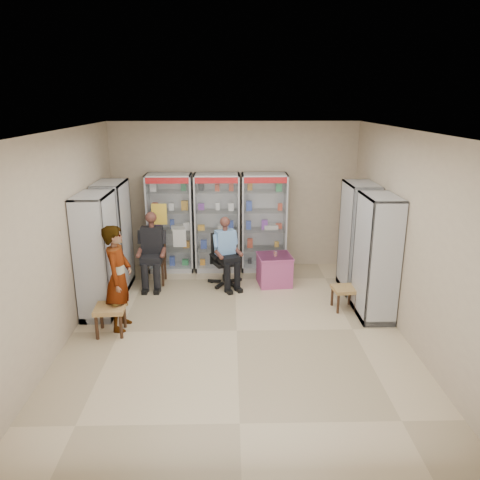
{
  "coord_description": "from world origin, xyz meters",
  "views": [
    {
      "loc": [
        -0.09,
        -6.47,
        3.41
      ],
      "look_at": [
        0.07,
        0.7,
        1.25
      ],
      "focal_mm": 35.0,
      "sensor_mm": 36.0,
      "label": 1
    }
  ],
  "objects_px": {
    "cabinet_back_right": "(264,223)",
    "woven_stool_b": "(111,320)",
    "office_chair": "(225,259)",
    "woven_stool_a": "(344,298)",
    "cabinet_back_mid": "(217,223)",
    "pink_trunk": "(274,270)",
    "wooden_chair": "(154,260)",
    "cabinet_left_near": "(97,255)",
    "cabinet_right_near": "(376,257)",
    "cabinet_left_far": "(114,236)",
    "standing_man": "(118,278)",
    "cabinet_back_left": "(170,223)",
    "seated_shopkeeper": "(225,254)",
    "cabinet_right_far": "(358,238)"
  },
  "relations": [
    {
      "from": "cabinet_back_right",
      "to": "woven_stool_b",
      "type": "bearing_deg",
      "value": -132.14
    },
    {
      "from": "office_chair",
      "to": "woven_stool_a",
      "type": "distance_m",
      "value": 2.35
    },
    {
      "from": "cabinet_back_mid",
      "to": "woven_stool_a",
      "type": "relative_size",
      "value": 5.16
    },
    {
      "from": "pink_trunk",
      "to": "wooden_chair",
      "type": "bearing_deg",
      "value": 177.16
    },
    {
      "from": "office_chair",
      "to": "woven_stool_b",
      "type": "relative_size",
      "value": 2.25
    },
    {
      "from": "cabinet_left_near",
      "to": "woven_stool_a",
      "type": "distance_m",
      "value": 4.14
    },
    {
      "from": "cabinet_right_near",
      "to": "woven_stool_b",
      "type": "distance_m",
      "value": 4.24
    },
    {
      "from": "cabinet_back_mid",
      "to": "cabinet_back_right",
      "type": "relative_size",
      "value": 1.0
    },
    {
      "from": "cabinet_back_mid",
      "to": "cabinet_back_right",
      "type": "height_order",
      "value": "same"
    },
    {
      "from": "cabinet_left_far",
      "to": "standing_man",
      "type": "height_order",
      "value": "cabinet_left_far"
    },
    {
      "from": "wooden_chair",
      "to": "pink_trunk",
      "type": "distance_m",
      "value": 2.31
    },
    {
      "from": "cabinet_back_left",
      "to": "cabinet_right_near",
      "type": "distance_m",
      "value": 4.18
    },
    {
      "from": "cabinet_right_near",
      "to": "woven_stool_a",
      "type": "height_order",
      "value": "cabinet_right_near"
    },
    {
      "from": "cabinet_back_right",
      "to": "wooden_chair",
      "type": "bearing_deg",
      "value": -161.25
    },
    {
      "from": "cabinet_back_right",
      "to": "cabinet_left_far",
      "type": "bearing_deg",
      "value": -161.81
    },
    {
      "from": "woven_stool_a",
      "to": "woven_stool_b",
      "type": "relative_size",
      "value": 0.88
    },
    {
      "from": "cabinet_left_far",
      "to": "seated_shopkeeper",
      "type": "bearing_deg",
      "value": 91.73
    },
    {
      "from": "cabinet_left_far",
      "to": "pink_trunk",
      "type": "xyz_separation_m",
      "value": [
        2.98,
        0.09,
        -0.71
      ]
    },
    {
      "from": "cabinet_back_left",
      "to": "cabinet_right_far",
      "type": "xyz_separation_m",
      "value": [
        3.53,
        -1.13,
        0.0
      ]
    },
    {
      "from": "pink_trunk",
      "to": "office_chair",
      "type": "bearing_deg",
      "value": 178.42
    },
    {
      "from": "woven_stool_a",
      "to": "standing_man",
      "type": "height_order",
      "value": "standing_man"
    },
    {
      "from": "seated_shopkeeper",
      "to": "pink_trunk",
      "type": "relative_size",
      "value": 2.09
    },
    {
      "from": "cabinet_back_mid",
      "to": "wooden_chair",
      "type": "xyz_separation_m",
      "value": [
        -1.2,
        -0.73,
        -0.53
      ]
    },
    {
      "from": "cabinet_back_right",
      "to": "woven_stool_b",
      "type": "relative_size",
      "value": 4.55
    },
    {
      "from": "woven_stool_b",
      "to": "pink_trunk",
      "type": "bearing_deg",
      "value": 35.92
    },
    {
      "from": "cabinet_back_mid",
      "to": "wooden_chair",
      "type": "distance_m",
      "value": 1.5
    },
    {
      "from": "seated_shopkeeper",
      "to": "woven_stool_b",
      "type": "relative_size",
      "value": 2.86
    },
    {
      "from": "cabinet_back_mid",
      "to": "woven_stool_b",
      "type": "xyz_separation_m",
      "value": [
        -1.55,
        -2.76,
        -0.78
      ]
    },
    {
      "from": "seated_shopkeeper",
      "to": "woven_stool_b",
      "type": "bearing_deg",
      "value": -155.53
    },
    {
      "from": "cabinet_back_mid",
      "to": "cabinet_left_near",
      "type": "xyz_separation_m",
      "value": [
        -1.88,
        -2.03,
        0.0
      ]
    },
    {
      "from": "cabinet_back_mid",
      "to": "standing_man",
      "type": "bearing_deg",
      "value": -119.18
    },
    {
      "from": "cabinet_back_right",
      "to": "seated_shopkeeper",
      "type": "height_order",
      "value": "cabinet_back_right"
    },
    {
      "from": "pink_trunk",
      "to": "seated_shopkeeper",
      "type": "bearing_deg",
      "value": -178.53
    },
    {
      "from": "cabinet_back_mid",
      "to": "cabinet_left_far",
      "type": "xyz_separation_m",
      "value": [
        -1.88,
        -0.93,
        0.0
      ]
    },
    {
      "from": "cabinet_right_far",
      "to": "pink_trunk",
      "type": "xyz_separation_m",
      "value": [
        -1.48,
        0.29,
        -0.71
      ]
    },
    {
      "from": "cabinet_back_left",
      "to": "cabinet_right_far",
      "type": "bearing_deg",
      "value": -17.75
    },
    {
      "from": "cabinet_back_mid",
      "to": "woven_stool_b",
      "type": "height_order",
      "value": "cabinet_back_mid"
    },
    {
      "from": "office_chair",
      "to": "standing_man",
      "type": "height_order",
      "value": "standing_man"
    },
    {
      "from": "cabinet_right_far",
      "to": "wooden_chair",
      "type": "bearing_deg",
      "value": 83.96
    },
    {
      "from": "woven_stool_a",
      "to": "cabinet_right_near",
      "type": "bearing_deg",
      "value": -31.51
    },
    {
      "from": "cabinet_right_near",
      "to": "woven_stool_a",
      "type": "relative_size",
      "value": 5.16
    },
    {
      "from": "seated_shopkeeper",
      "to": "standing_man",
      "type": "height_order",
      "value": "standing_man"
    },
    {
      "from": "standing_man",
      "to": "cabinet_right_near",
      "type": "bearing_deg",
      "value": -81.49
    },
    {
      "from": "wooden_chair",
      "to": "office_chair",
      "type": "xyz_separation_m",
      "value": [
        1.36,
        -0.09,
        0.02
      ]
    },
    {
      "from": "woven_stool_b",
      "to": "cabinet_back_mid",
      "type": "bearing_deg",
      "value": 60.71
    },
    {
      "from": "cabinet_back_mid",
      "to": "cabinet_left_near",
      "type": "relative_size",
      "value": 1.0
    },
    {
      "from": "cabinet_back_left",
      "to": "office_chair",
      "type": "height_order",
      "value": "cabinet_back_left"
    },
    {
      "from": "cabinet_back_left",
      "to": "woven_stool_a",
      "type": "bearing_deg",
      "value": -32.38
    },
    {
      "from": "cabinet_back_left",
      "to": "cabinet_right_far",
      "type": "height_order",
      "value": "same"
    },
    {
      "from": "cabinet_back_mid",
      "to": "seated_shopkeeper",
      "type": "xyz_separation_m",
      "value": [
        0.16,
        -0.87,
        -0.37
      ]
    }
  ]
}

